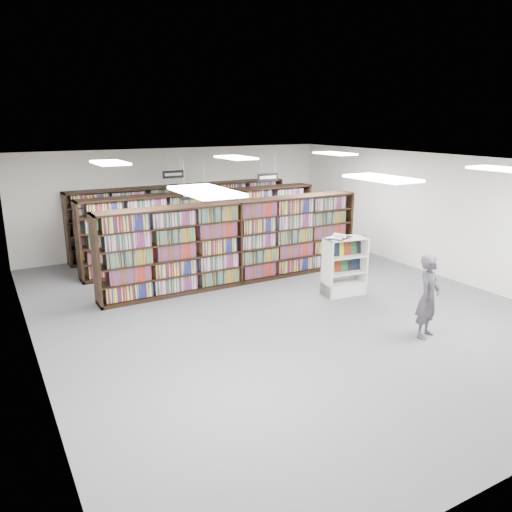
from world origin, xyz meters
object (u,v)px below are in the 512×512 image
bookshelf_row_near (237,243)px  shopper (428,297)px  endcap_display (343,275)px  open_book (340,237)px

bookshelf_row_near → shopper: size_ratio=4.32×
shopper → endcap_display: bearing=66.0°
bookshelf_row_near → open_book: (1.66, -2.02, 0.37)m
open_book → shopper: 2.77m
bookshelf_row_near → shopper: bearing=-70.7°
open_book → endcap_display: bearing=-19.0°
open_book → shopper: shopper is taller
shopper → bookshelf_row_near: bearing=88.8°
endcap_display → open_book: (-0.15, -0.01, 0.94)m
endcap_display → shopper: (-0.17, -2.71, 0.33)m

